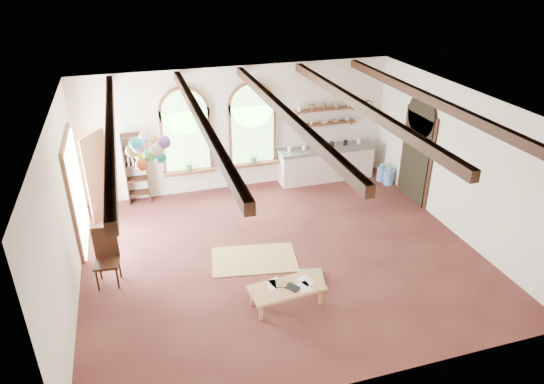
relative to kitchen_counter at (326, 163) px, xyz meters
name	(u,v)px	position (x,y,z in m)	size (l,w,h in m)	color
floor	(282,255)	(-2.30, -3.20, -0.48)	(8.00, 8.00, 0.00)	brown
ceiling_beams	(283,111)	(-2.30, -3.20, 2.62)	(6.20, 6.80, 0.18)	black
window_left	(186,134)	(-3.70, 0.23, 1.16)	(1.30, 0.28, 2.20)	brown
window_right	(252,127)	(-2.00, 0.23, 1.16)	(1.30, 0.28, 2.20)	brown
left_doorway	(77,193)	(-6.25, -1.40, 0.67)	(0.10, 1.90, 2.50)	brown
right_doorway	(416,158)	(1.65, -1.70, 0.62)	(0.10, 1.30, 2.40)	black
kitchen_counter	(326,163)	(0.00, 0.00, 0.00)	(2.68, 0.62, 0.94)	beige
wall_shelf_lower	(325,124)	(0.00, 0.18, 1.07)	(1.70, 0.24, 0.04)	brown
wall_shelf_upper	(326,109)	(0.00, 0.18, 1.47)	(1.70, 0.24, 0.04)	brown
wall_clock	(368,106)	(1.25, 0.25, 1.42)	(0.32, 0.32, 0.04)	black
bookshelf	(136,169)	(-5.00, 0.12, 0.42)	(0.53, 0.32, 1.80)	black
coffee_table	(287,289)	(-2.70, -4.72, -0.14)	(1.38, 0.72, 0.38)	tan
side_chair	(108,269)	(-5.74, -3.15, -0.15)	(0.50, 0.50, 1.13)	black
floor_mat	(254,259)	(-2.90, -3.21, -0.47)	(1.72, 1.06, 0.02)	tan
floor_cushion	(311,277)	(-2.02, -4.17, -0.44)	(0.47, 0.47, 0.08)	gray
water_jug_a	(382,173)	(1.45, -0.53, -0.25)	(0.27, 0.27, 0.51)	#578BBB
water_jug_b	(389,176)	(1.52, -0.79, -0.25)	(0.27, 0.27, 0.53)	#578BBB
balloon_cluster	(149,149)	(-4.71, -2.40, 1.86)	(0.85, 0.88, 1.15)	silver
table_book	(276,283)	(-2.86, -4.58, -0.09)	(0.18, 0.26, 0.02)	olive
tablet	(293,287)	(-2.61, -4.77, -0.09)	(0.18, 0.26, 0.01)	black
potted_plant_left	(189,165)	(-3.70, 0.12, 0.37)	(0.27, 0.23, 0.30)	#598C4C
potted_plant_right	(254,157)	(-2.00, 0.12, 0.37)	(0.27, 0.23, 0.30)	#598C4C
shelf_cup_a	(299,124)	(-0.75, 0.18, 1.14)	(0.12, 0.10, 0.10)	white
shelf_cup_b	(311,123)	(-0.40, 0.18, 1.14)	(0.10, 0.10, 0.09)	beige
shelf_bowl_a	(324,122)	(-0.05, 0.18, 1.12)	(0.22, 0.22, 0.05)	beige
shelf_bowl_b	(336,121)	(0.30, 0.18, 1.12)	(0.20, 0.20, 0.06)	#8C664C
shelf_vase	(348,117)	(0.65, 0.18, 1.19)	(0.18, 0.18, 0.19)	slate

